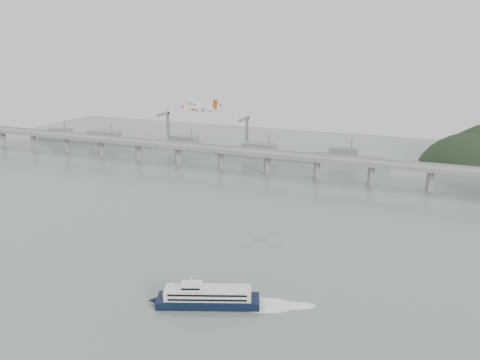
% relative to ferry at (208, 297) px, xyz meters
% --- Properties ---
extents(ground, '(900.00, 900.00, 0.00)m').
position_rel_ferry_xyz_m(ground, '(-21.72, 40.61, -4.25)').
color(ground, slate).
rests_on(ground, ground).
extents(bridge, '(800.00, 22.00, 23.90)m').
position_rel_ferry_xyz_m(bridge, '(-22.87, 240.61, 13.40)').
color(bridge, gray).
rests_on(bridge, ground).
extents(distant_fleet, '(453.00, 60.90, 40.00)m').
position_rel_ferry_xyz_m(distant_fleet, '(-177.08, 305.69, 1.97)').
color(distant_fleet, slate).
rests_on(distant_fleet, ground).
extents(ferry, '(79.58, 36.91, 15.68)m').
position_rel_ferry_xyz_m(ferry, '(0.00, 0.00, 0.00)').
color(ferry, black).
rests_on(ferry, ground).
extents(airliner, '(35.64, 33.59, 10.52)m').
position_rel_ferry_xyz_m(airliner, '(-61.66, 118.19, 76.81)').
color(airliner, white).
rests_on(airliner, ground).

